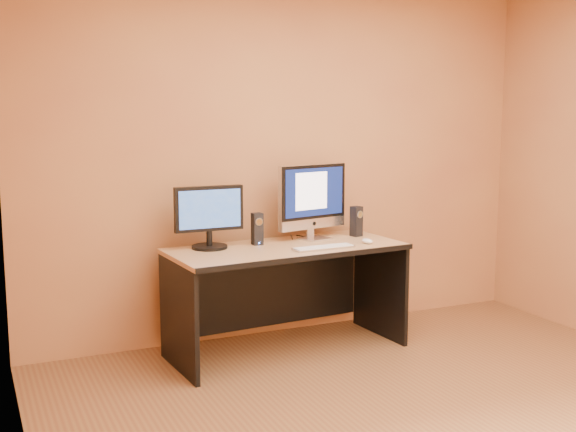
{
  "coord_description": "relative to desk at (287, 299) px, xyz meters",
  "views": [
    {
      "loc": [
        -2.21,
        -2.88,
        1.69
      ],
      "look_at": [
        -0.25,
        1.44,
        0.97
      ],
      "focal_mm": 45.0,
      "sensor_mm": 36.0,
      "label": 1
    }
  ],
  "objects": [
    {
      "name": "cable_b",
      "position": [
        0.17,
        0.3,
        0.38
      ],
      "size": [
        0.07,
        0.17,
        0.01
      ],
      "primitive_type": "cylinder",
      "rotation": [
        1.57,
        0.0,
        -0.36
      ],
      "color": "black",
      "rests_on": "desk"
    },
    {
      "name": "speaker_left",
      "position": [
        -0.16,
        0.14,
        0.48
      ],
      "size": [
        0.07,
        0.07,
        0.22
      ],
      "primitive_type": null,
      "rotation": [
        0.0,
        0.0,
        -0.01
      ],
      "color": "black",
      "rests_on": "desk"
    },
    {
      "name": "keyboard",
      "position": [
        0.19,
        -0.18,
        0.38
      ],
      "size": [
        0.44,
        0.13,
        0.02
      ],
      "primitive_type": "cube",
      "rotation": [
        0.0,
        0.0,
        0.04
      ],
      "color": "#B7B8BC",
      "rests_on": "desk"
    },
    {
      "name": "second_monitor",
      "position": [
        -0.5,
        0.16,
        0.58
      ],
      "size": [
        0.48,
        0.24,
        0.42
      ],
      "primitive_type": null,
      "rotation": [
        0.0,
        0.0,
        0.0
      ],
      "color": "black",
      "rests_on": "desk"
    },
    {
      "name": "walls",
      "position": [
        0.22,
        -1.54,
        0.93
      ],
      "size": [
        4.0,
        4.0,
        2.6
      ],
      "primitive_type": null,
      "color": "#A97644",
      "rests_on": "ground"
    },
    {
      "name": "speaker_right",
      "position": [
        0.63,
        0.15,
        0.48
      ],
      "size": [
        0.08,
        0.09,
        0.22
      ],
      "primitive_type": null,
      "rotation": [
        0.0,
        0.0,
        0.25
      ],
      "color": "black",
      "rests_on": "desk"
    },
    {
      "name": "cable_a",
      "position": [
        0.29,
        0.25,
        0.38
      ],
      "size": [
        0.12,
        0.2,
        0.01
      ],
      "primitive_type": "cylinder",
      "rotation": [
        1.57,
        0.0,
        0.52
      ],
      "color": "black",
      "rests_on": "desk"
    },
    {
      "name": "imac",
      "position": [
        0.3,
        0.17,
        0.65
      ],
      "size": [
        0.6,
        0.32,
        0.55
      ],
      "primitive_type": null,
      "rotation": [
        0.0,
        0.0,
        0.21
      ],
      "color": "silver",
      "rests_on": "desk"
    },
    {
      "name": "mouse",
      "position": [
        0.56,
        -0.13,
        0.39
      ],
      "size": [
        0.07,
        0.11,
        0.04
      ],
      "primitive_type": "ellipsoid",
      "rotation": [
        0.0,
        0.0,
        0.1
      ],
      "color": "silver",
      "rests_on": "desk"
    },
    {
      "name": "desk",
      "position": [
        0.0,
        0.0,
        0.0
      ],
      "size": [
        1.66,
        0.82,
        0.74
      ],
      "primitive_type": null,
      "rotation": [
        0.0,
        0.0,
        0.07
      ],
      "color": "tan",
      "rests_on": "ground"
    }
  ]
}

